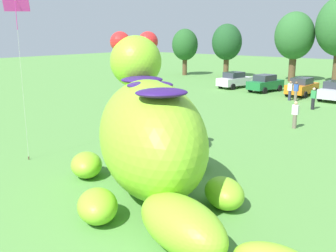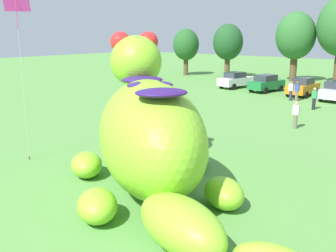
% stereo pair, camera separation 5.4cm
% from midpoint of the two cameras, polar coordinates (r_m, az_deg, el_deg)
% --- Properties ---
extents(ground_plane, '(160.00, 160.00, 0.00)m').
position_cam_midpoint_polar(ground_plane, '(15.43, 0.93, -8.71)').
color(ground_plane, '#568E42').
extents(giant_inflatable_creature, '(11.12, 8.09, 5.88)m').
position_cam_midpoint_polar(giant_inflatable_creature, '(14.35, -2.37, -1.37)').
color(giant_inflatable_creature, '#8CD12D').
rests_on(giant_inflatable_creature, ground).
extents(car_white, '(2.47, 4.34, 1.72)m').
position_cam_midpoint_polar(car_white, '(42.75, 9.86, 6.64)').
color(car_white, white).
rests_on(car_white, ground).
extents(car_green, '(2.45, 4.33, 1.72)m').
position_cam_midpoint_polar(car_green, '(40.66, 14.19, 6.08)').
color(car_green, '#1E7238').
rests_on(car_green, ground).
extents(car_orange, '(2.03, 4.15, 1.72)m').
position_cam_midpoint_polar(car_orange, '(38.97, 19.15, 5.44)').
color(car_orange, orange).
rests_on(car_orange, ground).
extents(tree_far_left, '(3.57, 3.57, 6.33)m').
position_cam_midpoint_polar(tree_far_left, '(55.03, 2.68, 11.74)').
color(tree_far_left, brown).
rests_on(tree_far_left, ground).
extents(tree_left, '(3.92, 3.92, 6.95)m').
position_cam_midpoint_polar(tree_left, '(52.96, 8.78, 11.97)').
color(tree_left, brown).
rests_on(tree_left, ground).
extents(tree_mid_left, '(4.65, 4.65, 8.25)m').
position_cam_midpoint_polar(tree_mid_left, '(49.88, 18.17, 12.36)').
color(tree_mid_left, brown).
rests_on(tree_mid_left, ground).
extents(spectator_near_inflatable, '(0.38, 0.26, 1.71)m').
position_cam_midpoint_polar(spectator_near_inflatable, '(32.22, 20.62, 3.75)').
color(spectator_near_inflatable, black).
rests_on(spectator_near_inflatable, ground).
extents(spectator_mid_field, '(0.38, 0.26, 1.71)m').
position_cam_midpoint_polar(spectator_mid_field, '(35.70, 18.35, 4.81)').
color(spectator_mid_field, '#726656').
rests_on(spectator_mid_field, ground).
extents(spectator_by_cars, '(0.38, 0.26, 1.71)m').
position_cam_midpoint_polar(spectator_by_cars, '(25.44, 18.22, 1.53)').
color(spectator_by_cars, '#726656').
rests_on(spectator_by_cars, ground).
extents(spectator_wandering, '(0.38, 0.26, 1.71)m').
position_cam_midpoint_polar(spectator_wandering, '(35.91, 17.56, 4.91)').
color(spectator_wandering, '#2D334C').
rests_on(spectator_wandering, ground).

